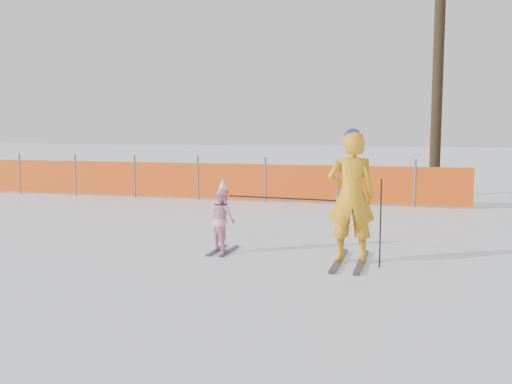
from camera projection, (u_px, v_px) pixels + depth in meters
ground at (247, 259)px, 8.86m from camera, size 120.00×120.00×0.00m
adult at (351, 196)px, 8.54m from camera, size 0.78×1.58×2.03m
child at (223, 219)px, 9.35m from camera, size 0.63×0.86×1.21m
ski_poles at (322, 208)px, 8.66m from camera, size 2.45×0.42×1.30m
safety_fence at (187, 180)px, 16.42m from camera, size 15.46×0.06×1.25m
tree_trunks at (458, 82)px, 16.87m from camera, size 2.61×0.42×7.19m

